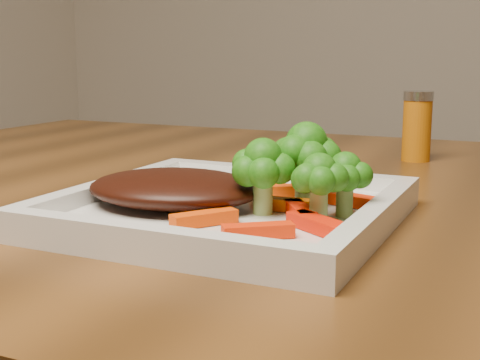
% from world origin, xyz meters
% --- Properties ---
extents(plate, '(0.27, 0.27, 0.01)m').
position_xyz_m(plate, '(-0.19, -0.08, 0.76)').
color(plate, white).
rests_on(plate, dining_table).
extents(steak, '(0.17, 0.14, 0.03)m').
position_xyz_m(steak, '(-0.23, -0.09, 0.78)').
color(steak, '#320F07').
rests_on(steak, plate).
extents(broccoli_0, '(0.09, 0.09, 0.07)m').
position_xyz_m(broccoli_0, '(-0.13, -0.04, 0.80)').
color(broccoli_0, '#3D7A14').
rests_on(broccoli_0, plate).
extents(broccoli_1, '(0.06, 0.06, 0.06)m').
position_xyz_m(broccoli_1, '(-0.09, -0.07, 0.79)').
color(broccoli_1, '#235E0F').
rests_on(broccoli_1, plate).
extents(broccoli_2, '(0.06, 0.06, 0.06)m').
position_xyz_m(broccoli_2, '(-0.10, -0.10, 0.79)').
color(broccoli_2, '#207012').
rests_on(broccoli_2, plate).
extents(broccoli_3, '(0.06, 0.06, 0.06)m').
position_xyz_m(broccoli_3, '(-0.15, -0.09, 0.79)').
color(broccoli_3, '#2A7613').
rests_on(broccoli_3, plate).
extents(carrot_0, '(0.05, 0.04, 0.01)m').
position_xyz_m(carrot_0, '(-0.13, -0.16, 0.77)').
color(carrot_0, '#EF2803').
rests_on(carrot_0, plate).
extents(carrot_1, '(0.06, 0.05, 0.01)m').
position_xyz_m(carrot_1, '(-0.09, -0.13, 0.77)').
color(carrot_1, red).
rests_on(carrot_1, plate).
extents(carrot_2, '(0.04, 0.05, 0.01)m').
position_xyz_m(carrot_2, '(-0.18, -0.14, 0.77)').
color(carrot_2, '#F04203').
rests_on(carrot_2, plate).
extents(carrot_3, '(0.06, 0.03, 0.01)m').
position_xyz_m(carrot_3, '(-0.09, -0.04, 0.77)').
color(carrot_3, '#FF2C04').
rests_on(carrot_3, plate).
extents(carrot_4, '(0.05, 0.04, 0.01)m').
position_xyz_m(carrot_4, '(-0.16, -0.02, 0.77)').
color(carrot_4, '#E33B03').
rests_on(carrot_4, plate).
extents(carrot_5, '(0.04, 0.05, 0.01)m').
position_xyz_m(carrot_5, '(-0.12, -0.09, 0.77)').
color(carrot_5, '#FF2004').
rests_on(carrot_5, plate).
extents(carrot_6, '(0.06, 0.02, 0.01)m').
position_xyz_m(carrot_6, '(-0.14, -0.07, 0.77)').
color(carrot_6, '#DA5303').
rests_on(carrot_6, plate).
extents(spice_shaker, '(0.05, 0.05, 0.09)m').
position_xyz_m(spice_shaker, '(-0.10, 0.31, 0.80)').
color(spice_shaker, '#B8620A').
rests_on(spice_shaker, dining_table).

